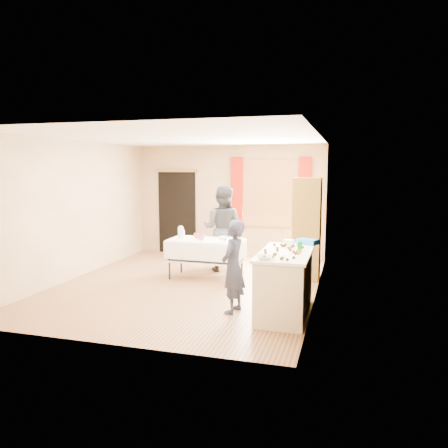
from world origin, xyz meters
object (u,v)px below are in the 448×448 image
(counter, at_px, (285,283))
(party_table, at_px, (206,255))
(cabinet, at_px, (307,229))
(chair, at_px, (227,253))
(woman, at_px, (223,229))
(girl, at_px, (233,267))

(counter, xyz_separation_m, party_table, (-1.72, 1.63, -0.01))
(cabinet, relative_size, chair, 1.98)
(party_table, bearing_deg, woman, 80.00)
(chair, bearing_deg, party_table, -105.15)
(counter, bearing_deg, cabinet, 87.33)
(cabinet, height_order, counter, cabinet)
(counter, xyz_separation_m, chair, (-1.60, 2.69, -0.17))
(counter, bearing_deg, girl, -170.08)
(chair, relative_size, girl, 0.71)
(cabinet, bearing_deg, woman, 174.61)
(girl, height_order, woman, woman)
(counter, distance_m, party_table, 2.37)
(counter, relative_size, girl, 1.11)
(cabinet, distance_m, girl, 2.43)
(party_table, bearing_deg, girl, -59.27)
(cabinet, bearing_deg, chair, 162.16)
(woman, bearing_deg, party_table, 81.85)
(party_table, height_order, girl, girl)
(chair, relative_size, woman, 0.56)
(woman, bearing_deg, cabinet, 177.63)
(party_table, distance_m, girl, 2.03)
(chair, height_order, woman, woman)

